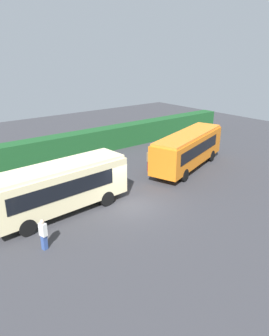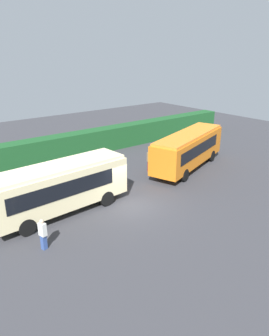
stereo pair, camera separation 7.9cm
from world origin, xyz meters
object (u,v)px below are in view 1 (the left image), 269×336
(bus_orange, at_px, (188,148))
(person_right, at_px, (36,182))
(bus_cream, at_px, (60,186))
(person_center, at_px, (21,183))
(person_left, at_px, (43,234))
(person_far, at_px, (150,160))

(bus_orange, distance_m, person_right, 12.69)
(bus_cream, xyz_separation_m, person_right, (-0.12, 3.55, -0.90))
(person_center, relative_size, person_right, 1.11)
(bus_cream, height_order, person_left, bus_cream)
(person_left, height_order, person_far, person_far)
(bus_orange, xyz_separation_m, person_right, (-12.35, 2.81, -0.86))
(bus_cream, relative_size, person_left, 5.28)
(person_far, bearing_deg, person_right, 84.07)
(person_center, bearing_deg, person_left, 87.02)
(bus_orange, distance_m, person_far, 3.51)
(person_left, distance_m, person_right, 7.00)
(bus_orange, relative_size, person_left, 5.64)
(bus_cream, relative_size, person_right, 5.20)
(person_left, relative_size, person_far, 0.88)
(person_right, distance_m, person_far, 9.31)
(bus_orange, bearing_deg, person_right, 148.82)
(person_center, height_order, person_far, person_far)
(bus_cream, height_order, bus_orange, bus_cream)
(bus_orange, height_order, person_right, bus_orange)
(bus_orange, bearing_deg, person_left, 176.08)
(bus_orange, bearing_deg, bus_cream, 165.11)
(bus_cream, relative_size, person_far, 4.66)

